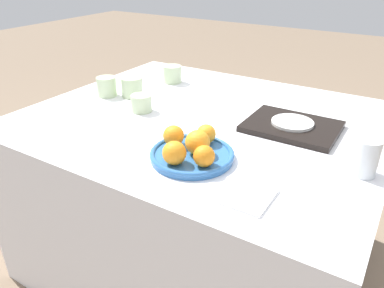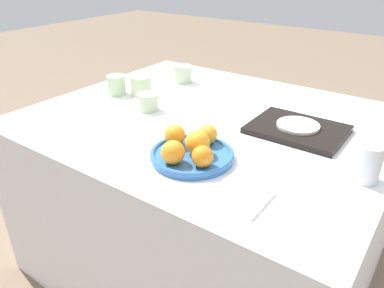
# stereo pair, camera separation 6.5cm
# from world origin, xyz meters

# --- Properties ---
(ground_plane) EXTENTS (12.00, 12.00, 0.00)m
(ground_plane) POSITION_xyz_m (0.00, 0.00, 0.00)
(ground_plane) COLOR #7A6651
(table) EXTENTS (1.30, 1.09, 0.70)m
(table) POSITION_xyz_m (0.00, 0.00, 0.35)
(table) COLOR white
(table) RESTS_ON ground_plane
(fruit_platter) EXTENTS (0.25, 0.25, 0.03)m
(fruit_platter) POSITION_xyz_m (0.13, -0.30, 0.72)
(fruit_platter) COLOR #336BAD
(fruit_platter) RESTS_ON table
(orange_0) EXTENTS (0.07, 0.07, 0.07)m
(orange_0) POSITION_xyz_m (0.15, -0.29, 0.76)
(orange_0) COLOR orange
(orange_0) RESTS_ON fruit_platter
(orange_1) EXTENTS (0.07, 0.07, 0.07)m
(orange_1) POSITION_xyz_m (0.06, -0.29, 0.75)
(orange_1) COLOR orange
(orange_1) RESTS_ON fruit_platter
(orange_2) EXTENTS (0.06, 0.06, 0.06)m
(orange_2) POSITION_xyz_m (0.20, -0.35, 0.75)
(orange_2) COLOR orange
(orange_2) RESTS_ON fruit_platter
(orange_3) EXTENTS (0.07, 0.07, 0.07)m
(orange_3) POSITION_xyz_m (0.12, -0.38, 0.75)
(orange_3) COLOR orange
(orange_3) RESTS_ON fruit_platter
(orange_4) EXTENTS (0.06, 0.06, 0.06)m
(orange_4) POSITION_xyz_m (0.13, -0.22, 0.75)
(orange_4) COLOR orange
(orange_4) RESTS_ON fruit_platter
(water_glass) EXTENTS (0.07, 0.07, 0.11)m
(water_glass) POSITION_xyz_m (0.58, -0.13, 0.76)
(water_glass) COLOR silver
(water_glass) RESTS_ON table
(serving_tray) EXTENTS (0.31, 0.24, 0.02)m
(serving_tray) POSITION_xyz_m (0.32, 0.06, 0.71)
(serving_tray) COLOR black
(serving_tray) RESTS_ON table
(side_plate) EXTENTS (0.14, 0.14, 0.01)m
(side_plate) POSITION_xyz_m (0.32, 0.06, 0.73)
(side_plate) COLOR silver
(side_plate) RESTS_ON serving_tray
(cup_0) EXTENTS (0.09, 0.09, 0.08)m
(cup_0) POSITION_xyz_m (-0.37, 0.03, 0.74)
(cup_0) COLOR #B7CC9E
(cup_0) RESTS_ON table
(cup_1) EXTENTS (0.08, 0.08, 0.08)m
(cup_1) POSITION_xyz_m (-0.47, -0.02, 0.74)
(cup_1) COLOR #B7CC9E
(cup_1) RESTS_ON table
(cup_2) EXTENTS (0.09, 0.09, 0.08)m
(cup_2) POSITION_xyz_m (-0.34, 0.28, 0.74)
(cup_2) COLOR #B7CC9E
(cup_2) RESTS_ON table
(cup_3) EXTENTS (0.08, 0.08, 0.07)m
(cup_3) POSITION_xyz_m (-0.23, -0.08, 0.73)
(cup_3) COLOR #B7CC9E
(cup_3) RESTS_ON table
(napkin) EXTENTS (0.11, 0.13, 0.01)m
(napkin) POSITION_xyz_m (0.36, -0.40, 0.71)
(napkin) COLOR white
(napkin) RESTS_ON table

